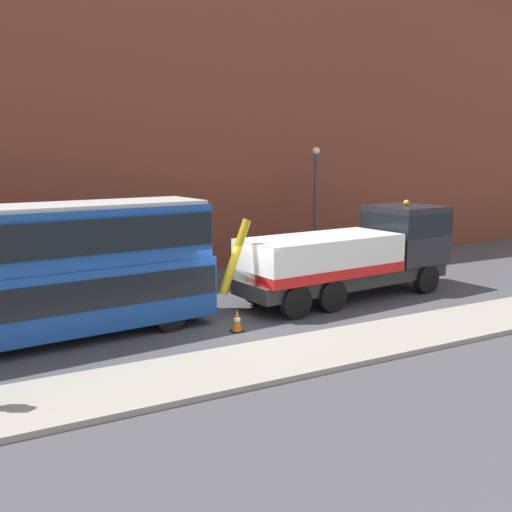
{
  "coord_description": "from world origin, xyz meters",
  "views": [
    {
      "loc": [
        -8.34,
        -17.02,
        5.48
      ],
      "look_at": [
        1.26,
        0.48,
        2.0
      ],
      "focal_mm": 40.98,
      "sensor_mm": 36.0,
      "label": 1
    }
  ],
  "objects_px": {
    "recovery_tow_truck": "(356,252)",
    "traffic_cone_near_bus": "(237,321)",
    "street_lamp": "(315,196)",
    "double_decker_bus": "(28,270)"
  },
  "relations": [
    {
      "from": "recovery_tow_truck",
      "to": "traffic_cone_near_bus",
      "type": "xyz_separation_m",
      "value": [
        -6.06,
        -1.82,
        -1.42
      ]
    },
    {
      "from": "traffic_cone_near_bus",
      "to": "street_lamp",
      "type": "distance_m",
      "value": 12.04
    },
    {
      "from": "recovery_tow_truck",
      "to": "double_decker_bus",
      "type": "distance_m",
      "value": 11.86
    },
    {
      "from": "double_decker_bus",
      "to": "traffic_cone_near_bus",
      "type": "relative_size",
      "value": 15.54
    },
    {
      "from": "double_decker_bus",
      "to": "traffic_cone_near_bus",
      "type": "distance_m",
      "value": 6.35
    },
    {
      "from": "recovery_tow_truck",
      "to": "double_decker_bus",
      "type": "height_order",
      "value": "double_decker_bus"
    },
    {
      "from": "double_decker_bus",
      "to": "traffic_cone_near_bus",
      "type": "xyz_separation_m",
      "value": [
        5.79,
        -1.78,
        -1.89
      ]
    },
    {
      "from": "recovery_tow_truck",
      "to": "street_lamp",
      "type": "relative_size",
      "value": 1.75
    },
    {
      "from": "recovery_tow_truck",
      "to": "double_decker_bus",
      "type": "bearing_deg",
      "value": 174.85
    },
    {
      "from": "street_lamp",
      "to": "traffic_cone_near_bus",
      "type": "bearing_deg",
      "value": -136.28
    }
  ]
}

